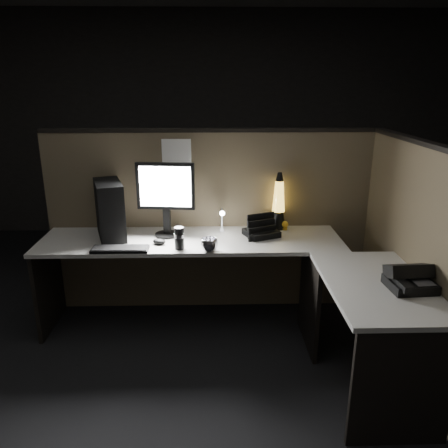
{
  "coord_description": "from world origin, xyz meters",
  "views": [
    {
      "loc": [
        0.02,
        -2.55,
        1.87
      ],
      "look_at": [
        0.1,
        0.35,
        0.93
      ],
      "focal_mm": 35.0,
      "sensor_mm": 36.0,
      "label": 1
    }
  ],
  "objects_px": {
    "monitor": "(166,192)",
    "lava_lamp": "(279,206)",
    "keyboard": "(120,249)",
    "pc_tower": "(110,210)",
    "desk_phone": "(409,279)"
  },
  "relations": [
    {
      "from": "lava_lamp",
      "to": "keyboard",
      "type": "bearing_deg",
      "value": -158.6
    },
    {
      "from": "pc_tower",
      "to": "monitor",
      "type": "bearing_deg",
      "value": -15.28
    },
    {
      "from": "monitor",
      "to": "lava_lamp",
      "type": "relative_size",
      "value": 1.23
    },
    {
      "from": "keyboard",
      "to": "desk_phone",
      "type": "relative_size",
      "value": 1.46
    },
    {
      "from": "pc_tower",
      "to": "monitor",
      "type": "xyz_separation_m",
      "value": [
        0.43,
        0.02,
        0.13
      ]
    },
    {
      "from": "pc_tower",
      "to": "lava_lamp",
      "type": "relative_size",
      "value": 0.93
    },
    {
      "from": "desk_phone",
      "to": "pc_tower",
      "type": "bearing_deg",
      "value": 149.99
    },
    {
      "from": "monitor",
      "to": "desk_phone",
      "type": "height_order",
      "value": "monitor"
    },
    {
      "from": "keyboard",
      "to": "lava_lamp",
      "type": "distance_m",
      "value": 1.29
    },
    {
      "from": "pc_tower",
      "to": "desk_phone",
      "type": "distance_m",
      "value": 2.15
    },
    {
      "from": "lava_lamp",
      "to": "monitor",
      "type": "bearing_deg",
      "value": -171.1
    },
    {
      "from": "pc_tower",
      "to": "lava_lamp",
      "type": "height_order",
      "value": "lava_lamp"
    },
    {
      "from": "pc_tower",
      "to": "lava_lamp",
      "type": "xyz_separation_m",
      "value": [
        1.32,
        0.16,
        -0.02
      ]
    },
    {
      "from": "monitor",
      "to": "desk_phone",
      "type": "bearing_deg",
      "value": -26.86
    },
    {
      "from": "keyboard",
      "to": "desk_phone",
      "type": "height_order",
      "value": "desk_phone"
    }
  ]
}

